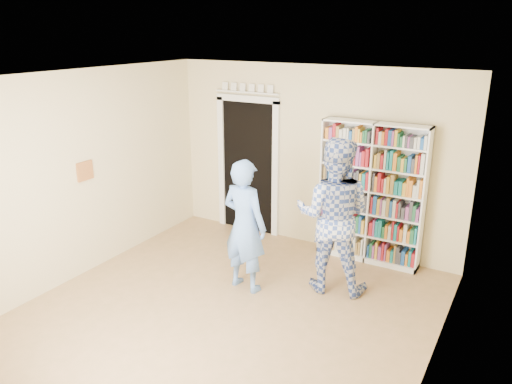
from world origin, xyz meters
TOP-DOWN VIEW (x-y plane):
  - floor at (0.00, 0.00)m, footprint 5.00×5.00m
  - ceiling at (0.00, 0.00)m, footprint 5.00×5.00m
  - wall_back at (0.00, 2.50)m, footprint 4.50×0.00m
  - wall_left at (-2.25, 0.00)m, footprint 0.00×5.00m
  - wall_right at (2.25, 0.00)m, footprint 0.00×5.00m
  - bookshelf at (0.96, 2.34)m, footprint 1.45×0.27m
  - doorway at (-1.10, 2.48)m, footprint 1.10×0.08m
  - wall_art at (-2.23, 0.20)m, footprint 0.03×0.25m
  - man_blue at (-0.14, 0.77)m, footprint 0.66×0.48m
  - man_plaid at (0.81, 1.32)m, footprint 1.09×0.93m
  - paper_sheet at (0.92, 1.14)m, footprint 0.21×0.04m

SIDE VIEW (x-z plane):
  - floor at x=0.00m, z-range 0.00..0.00m
  - man_blue at x=-0.14m, z-range 0.00..1.70m
  - man_plaid at x=0.81m, z-range 0.00..1.97m
  - bookshelf at x=0.96m, z-range 0.01..2.01m
  - paper_sheet at x=0.92m, z-range 0.88..1.18m
  - doorway at x=-1.10m, z-range -0.04..2.39m
  - wall_back at x=0.00m, z-range -0.90..3.60m
  - wall_left at x=-2.25m, z-range -1.15..3.85m
  - wall_right at x=2.25m, z-range -1.15..3.85m
  - wall_art at x=-2.23m, z-range 1.27..1.52m
  - ceiling at x=0.00m, z-range 2.70..2.70m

